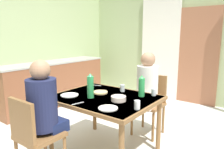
{
  "coord_description": "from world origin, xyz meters",
  "views": [
    {
      "loc": [
        1.81,
        -2.15,
        1.47
      ],
      "look_at": [
        0.24,
        -0.05,
        0.97
      ],
      "focal_mm": 34.45,
      "sensor_mm": 36.0,
      "label": 1
    }
  ],
  "objects_px": {
    "serving_bowl_center": "(119,99)",
    "person_far_diner": "(147,83)",
    "water_bottle_green_far": "(90,86)",
    "person_near_diner": "(43,103)",
    "chair_far_diner": "(151,100)",
    "water_bottle_green_near": "(142,87)",
    "kitchen_counter": "(53,83)",
    "chair_near_diner": "(33,134)",
    "dining_table": "(105,102)"
  },
  "relations": [
    {
      "from": "chair_far_diner",
      "to": "water_bottle_green_far",
      "type": "height_order",
      "value": "water_bottle_green_far"
    },
    {
      "from": "chair_near_diner",
      "to": "serving_bowl_center",
      "type": "xyz_separation_m",
      "value": [
        0.46,
        0.8,
        0.25
      ]
    },
    {
      "from": "person_near_diner",
      "to": "water_bottle_green_far",
      "type": "xyz_separation_m",
      "value": [
        0.12,
        0.57,
        0.08
      ]
    },
    {
      "from": "kitchen_counter",
      "to": "chair_near_diner",
      "type": "height_order",
      "value": "kitchen_counter"
    },
    {
      "from": "person_near_diner",
      "to": "chair_far_diner",
      "type": "bearing_deg",
      "value": 74.17
    },
    {
      "from": "chair_far_diner",
      "to": "person_far_diner",
      "type": "distance_m",
      "value": 0.31
    },
    {
      "from": "kitchen_counter",
      "to": "water_bottle_green_near",
      "type": "distance_m",
      "value": 2.52
    },
    {
      "from": "kitchen_counter",
      "to": "person_far_diner",
      "type": "xyz_separation_m",
      "value": [
        2.27,
        -0.16,
        0.33
      ]
    },
    {
      "from": "person_near_diner",
      "to": "water_bottle_green_near",
      "type": "height_order",
      "value": "person_near_diner"
    },
    {
      "from": "person_far_diner",
      "to": "serving_bowl_center",
      "type": "distance_m",
      "value": 0.73
    },
    {
      "from": "kitchen_counter",
      "to": "person_near_diner",
      "type": "relative_size",
      "value": 3.16
    },
    {
      "from": "chair_near_diner",
      "to": "water_bottle_green_far",
      "type": "distance_m",
      "value": 0.8
    },
    {
      "from": "chair_far_diner",
      "to": "person_far_diner",
      "type": "height_order",
      "value": "person_far_diner"
    },
    {
      "from": "chair_far_diner",
      "to": "serving_bowl_center",
      "type": "relative_size",
      "value": 5.12
    },
    {
      "from": "chair_far_diner",
      "to": "serving_bowl_center",
      "type": "distance_m",
      "value": 0.9
    },
    {
      "from": "chair_near_diner",
      "to": "person_near_diner",
      "type": "xyz_separation_m",
      "value": [
        -0.0,
        0.14,
        0.28
      ]
    },
    {
      "from": "water_bottle_green_far",
      "to": "serving_bowl_center",
      "type": "bearing_deg",
      "value": 15.92
    },
    {
      "from": "dining_table",
      "to": "chair_far_diner",
      "type": "xyz_separation_m",
      "value": [
        0.2,
        0.83,
        -0.15
      ]
    },
    {
      "from": "serving_bowl_center",
      "to": "person_far_diner",
      "type": "bearing_deg",
      "value": 92.25
    },
    {
      "from": "water_bottle_green_near",
      "to": "kitchen_counter",
      "type": "bearing_deg",
      "value": 166.67
    },
    {
      "from": "kitchen_counter",
      "to": "person_far_diner",
      "type": "distance_m",
      "value": 2.3
    },
    {
      "from": "chair_far_diner",
      "to": "water_bottle_green_far",
      "type": "bearing_deg",
      "value": 72.21
    },
    {
      "from": "water_bottle_green_near",
      "to": "water_bottle_green_far",
      "type": "bearing_deg",
      "value": -137.98
    },
    {
      "from": "dining_table",
      "to": "water_bottle_green_far",
      "type": "height_order",
      "value": "water_bottle_green_far"
    },
    {
      "from": "water_bottle_green_far",
      "to": "serving_bowl_center",
      "type": "height_order",
      "value": "water_bottle_green_far"
    },
    {
      "from": "kitchen_counter",
      "to": "dining_table",
      "type": "xyz_separation_m",
      "value": [
        2.07,
        -0.85,
        0.2
      ]
    },
    {
      "from": "person_near_diner",
      "to": "person_far_diner",
      "type": "bearing_deg",
      "value": 72.71
    },
    {
      "from": "person_far_diner",
      "to": "water_bottle_green_far",
      "type": "relative_size",
      "value": 2.63
    },
    {
      "from": "dining_table",
      "to": "chair_near_diner",
      "type": "relative_size",
      "value": 1.38
    },
    {
      "from": "kitchen_counter",
      "to": "person_near_diner",
      "type": "xyz_separation_m",
      "value": [
        1.84,
        -1.55,
        0.33
      ]
    },
    {
      "from": "chair_far_diner",
      "to": "chair_near_diner",
      "type": "bearing_deg",
      "value": 75.41
    },
    {
      "from": "dining_table",
      "to": "serving_bowl_center",
      "type": "xyz_separation_m",
      "value": [
        0.23,
        -0.03,
        0.1
      ]
    },
    {
      "from": "chair_near_diner",
      "to": "serving_bowl_center",
      "type": "relative_size",
      "value": 5.12
    },
    {
      "from": "person_near_diner",
      "to": "serving_bowl_center",
      "type": "bearing_deg",
      "value": 55.11
    },
    {
      "from": "chair_near_diner",
      "to": "person_far_diner",
      "type": "xyz_separation_m",
      "value": [
        0.43,
        1.53,
        0.28
      ]
    },
    {
      "from": "kitchen_counter",
      "to": "chair_far_diner",
      "type": "relative_size",
      "value": 2.8
    },
    {
      "from": "chair_far_diner",
      "to": "person_near_diner",
      "type": "relative_size",
      "value": 1.13
    },
    {
      "from": "chair_far_diner",
      "to": "person_far_diner",
      "type": "xyz_separation_m",
      "value": [
        -0.0,
        -0.14,
        0.28
      ]
    },
    {
      "from": "water_bottle_green_far",
      "to": "person_near_diner",
      "type": "bearing_deg",
      "value": -102.4
    },
    {
      "from": "kitchen_counter",
      "to": "water_bottle_green_far",
      "type": "xyz_separation_m",
      "value": [
        1.96,
        -0.98,
        0.41
      ]
    },
    {
      "from": "chair_near_diner",
      "to": "water_bottle_green_near",
      "type": "height_order",
      "value": "water_bottle_green_near"
    },
    {
      "from": "water_bottle_green_near",
      "to": "person_near_diner",
      "type": "bearing_deg",
      "value": -120.71
    },
    {
      "from": "chair_near_diner",
      "to": "water_bottle_green_far",
      "type": "xyz_separation_m",
      "value": [
        0.12,
        0.7,
        0.36
      ]
    },
    {
      "from": "chair_far_diner",
      "to": "serving_bowl_center",
      "type": "xyz_separation_m",
      "value": [
        0.03,
        -0.87,
        0.25
      ]
    },
    {
      "from": "dining_table",
      "to": "person_far_diner",
      "type": "height_order",
      "value": "person_far_diner"
    },
    {
      "from": "water_bottle_green_far",
      "to": "chair_near_diner",
      "type": "bearing_deg",
      "value": -100.05
    },
    {
      "from": "dining_table",
      "to": "person_far_diner",
      "type": "relative_size",
      "value": 1.56
    },
    {
      "from": "kitchen_counter",
      "to": "water_bottle_green_near",
      "type": "height_order",
      "value": "water_bottle_green_near"
    },
    {
      "from": "kitchen_counter",
      "to": "person_far_diner",
      "type": "relative_size",
      "value": 3.16
    },
    {
      "from": "person_near_diner",
      "to": "serving_bowl_center",
      "type": "relative_size",
      "value": 4.53
    }
  ]
}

